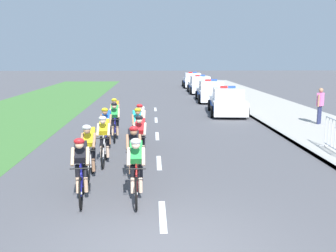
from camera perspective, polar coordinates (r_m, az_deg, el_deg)
The scene contains 21 objects.
ground_plane at distance 6.77m, azimuth -0.44°, elevation -18.25°, with size 160.00×160.00×0.00m, color #4C4C51.
sidewalk_slab at distance 21.53m, azimuth 18.00°, elevation 1.37°, with size 4.41×60.00×0.12m, color #A3A099.
kerb_edge at distance 20.89m, azimuth 12.52°, elevation 1.38°, with size 0.16×60.00×0.13m, color #9E9E99.
grass_verge at distance 21.59m, azimuth -23.07°, elevation 0.92°, with size 7.00×60.00×0.01m, color #3D7033.
lane_markings_centre at distance 13.81m, azimuth -1.50°, elevation -3.19°, with size 0.14×21.60×0.01m.
cyclist_lead at distance 8.82m, azimuth -12.78°, elevation -6.06°, with size 0.46×1.72×1.56m.
cyclist_second at distance 8.61m, azimuth -4.73°, elevation -6.23°, with size 0.42×1.72×1.56m.
cyclist_third at distance 10.35m, azimuth -11.61°, elevation -3.57°, with size 0.42×1.72×1.56m.
cyclist_fourth at distance 10.01m, azimuth -5.10°, elevation -3.87°, with size 0.44×1.72×1.56m.
cyclist_fifth at distance 11.71m, azimuth -9.44°, elevation -1.87°, with size 0.42×1.72×1.56m.
cyclist_sixth at distance 11.70m, azimuth -4.16°, elevation -1.77°, with size 0.43×1.72×1.56m.
cyclist_seventh at distance 13.46m, azimuth -9.12°, elevation -0.27°, with size 0.42×1.72×1.56m.
cyclist_eighth at distance 13.32m, azimuth -4.56°, elevation -0.28°, with size 0.45×1.72×1.56m.
cyclist_ninth at distance 14.95m, azimuth -7.90°, elevation 0.82°, with size 0.43×1.72×1.56m.
cyclist_tenth at distance 14.34m, azimuth -4.12°, elevation 0.49°, with size 0.43×1.72×1.56m.
cyclist_eleventh at distance 16.32m, azimuth -7.84°, elevation 1.63°, with size 0.42×1.72×1.56m.
police_car_nearest at distance 21.88m, azimuth 8.79°, elevation 3.53°, with size 2.30×4.54×1.59m.
police_car_second at distance 27.95m, azimuth 6.35°, elevation 5.05°, with size 2.15×4.48×1.59m.
police_car_third at distance 34.23m, azimuth 4.75°, elevation 6.05°, with size 2.03×4.42×1.59m.
police_car_furthest at distance 40.44m, azimuth 3.65°, elevation 6.72°, with size 2.07×4.44×1.59m.
spectator_closest at distance 19.07m, azimuth 21.64°, elevation 3.15°, with size 0.42×0.43×1.68m.
Camera 1 is at (-0.20, -5.94, 3.24)m, focal length 41.07 mm.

